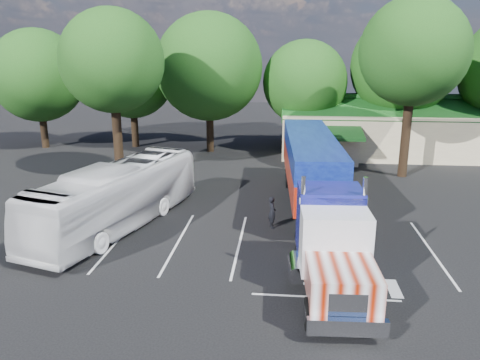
# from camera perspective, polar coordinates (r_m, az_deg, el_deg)

# --- Properties ---
(ground) EXTENTS (120.00, 120.00, 0.00)m
(ground) POSITION_cam_1_polar(r_m,az_deg,el_deg) (29.87, 1.03, -3.24)
(ground) COLOR black
(ground) RESTS_ON ground
(event_hall) EXTENTS (24.20, 14.12, 5.55)m
(event_hall) POSITION_cam_1_polar(r_m,az_deg,el_deg) (48.00, 19.45, 5.86)
(event_hall) COLOR beige
(event_hall) RESTS_ON ground
(tree_row_a) EXTENTS (9.00, 9.00, 11.68)m
(tree_row_a) POSITION_cam_1_polar(r_m,az_deg,el_deg) (50.84, -23.43, 11.61)
(tree_row_a) COLOR black
(tree_row_a) RESTS_ON ground
(tree_row_b) EXTENTS (8.40, 8.40, 11.35)m
(tree_row_b) POSITION_cam_1_polar(r_m,az_deg,el_deg) (48.46, -13.08, 12.30)
(tree_row_b) COLOR black
(tree_row_b) RESTS_ON ground
(tree_row_c) EXTENTS (10.00, 10.00, 13.05)m
(tree_row_c) POSITION_cam_1_polar(r_m,az_deg,el_deg) (44.97, -3.81, 13.57)
(tree_row_c) COLOR black
(tree_row_c) RESTS_ON ground
(tree_row_d) EXTENTS (8.00, 8.00, 10.60)m
(tree_row_d) POSITION_cam_1_polar(r_m,az_deg,el_deg) (45.81, 7.92, 11.68)
(tree_row_d) COLOR black
(tree_row_d) RESTS_ON ground
(tree_row_e) EXTENTS (9.60, 9.60, 12.90)m
(tree_row_e) POSITION_cam_1_polar(r_m,az_deg,el_deg) (47.45, 19.17, 12.94)
(tree_row_e) COLOR black
(tree_row_e) RESTS_ON ground
(tree_near_left) EXTENTS (7.60, 7.60, 12.65)m
(tree_near_left) POSITION_cam_1_polar(r_m,az_deg,el_deg) (36.44, -15.32, 13.79)
(tree_near_left) COLOR black
(tree_near_left) RESTS_ON ground
(tree_near_right) EXTENTS (8.00, 8.00, 13.50)m
(tree_near_right) POSITION_cam_1_polar(r_m,az_deg,el_deg) (37.84, 20.43, 14.41)
(tree_near_right) COLOR black
(tree_near_right) RESTS_ON ground
(semi_truck) EXTENTS (3.97, 22.43, 4.68)m
(semi_truck) POSITION_cam_1_polar(r_m,az_deg,el_deg) (27.14, 9.09, 0.45)
(semi_truck) COLOR black
(semi_truck) RESTS_ON ground
(woman) EXTENTS (0.63, 0.77, 1.81)m
(woman) POSITION_cam_1_polar(r_m,az_deg,el_deg) (26.22, 3.94, -3.93)
(woman) COLOR black
(woman) RESTS_ON ground
(bicycle) EXTENTS (1.08, 1.85, 0.92)m
(bicycle) POSITION_cam_1_polar(r_m,az_deg,el_deg) (34.05, 7.59, -0.17)
(bicycle) COLOR black
(bicycle) RESTS_ON ground
(tour_bus) EXTENTS (6.51, 13.19, 3.58)m
(tour_bus) POSITION_cam_1_polar(r_m,az_deg,el_deg) (26.91, -14.70, -1.91)
(tour_bus) COLOR silver
(tour_bus) RESTS_ON ground
(silver_sedan) EXTENTS (3.88, 1.59, 1.25)m
(silver_sedan) POSITION_cam_1_polar(r_m,az_deg,el_deg) (43.23, 9.12, 3.40)
(silver_sedan) COLOR #B3B5BC
(silver_sedan) RESTS_ON ground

